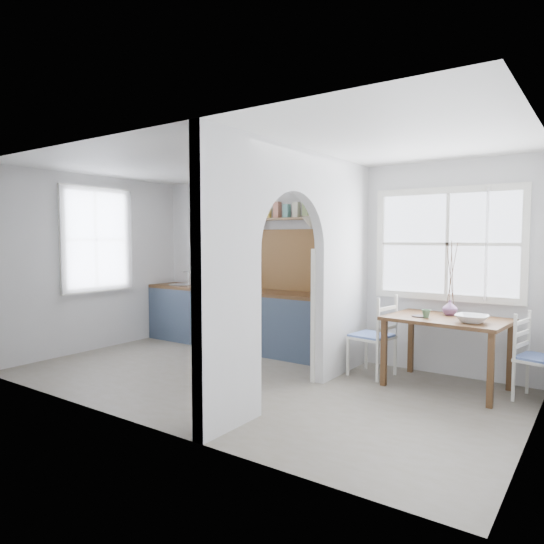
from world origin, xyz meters
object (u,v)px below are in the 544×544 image
Objects in this scene: dining_table at (446,353)px; kettle at (330,288)px; vase at (450,308)px; chair_right at (541,358)px; chair_left at (372,335)px.

kettle is (-1.57, 0.21, 0.62)m from dining_table.
vase is at bearing -21.87° from kettle.
kettle reaches higher than dining_table.
vase reaches higher than dining_table.
chair_right is at bearing 9.64° from dining_table.
kettle is (-2.48, 0.14, 0.57)m from chair_right.
kettle is at bearing 179.71° from vase.
vase is at bearing 94.96° from chair_right.
dining_table is 1.40× the size of chair_right.
dining_table is 1.70m from kettle.
chair_left reaches higher than dining_table.
dining_table is 0.92m from chair_right.
vase is at bearing 101.68° from dining_table.
chair_left is at bearing 105.28° from chair_right.
chair_right is 2.55m from kettle.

